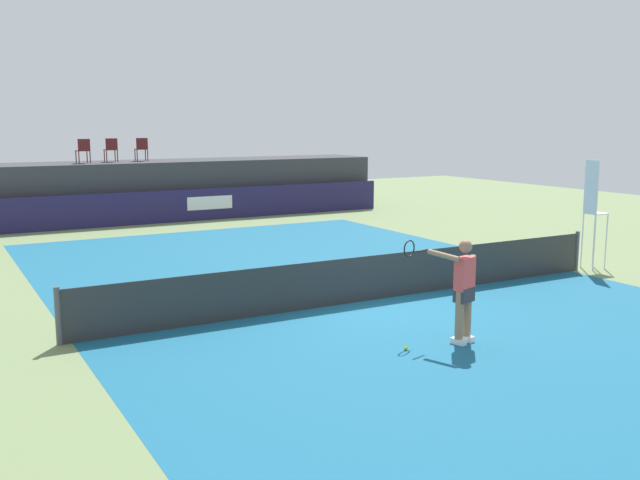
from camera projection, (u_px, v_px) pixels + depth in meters
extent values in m
plane|color=#6B7F51|center=(303.00, 274.00, 17.51)|extent=(48.00, 48.00, 0.00)
cube|color=#16597A|center=(369.00, 300.00, 14.93)|extent=(12.00, 22.00, 0.00)
cube|color=#231E4C|center=(170.00, 206.00, 26.44)|extent=(18.00, 0.20, 1.20)
cube|color=white|center=(210.00, 203.00, 27.07)|extent=(1.80, 0.02, 0.50)
cube|color=#38383D|center=(156.00, 189.00, 27.91)|extent=(18.00, 2.80, 2.20)
cylinder|color=#561919|center=(87.00, 157.00, 26.42)|extent=(0.04, 0.04, 0.44)
cylinder|color=#561919|center=(76.00, 157.00, 26.20)|extent=(0.04, 0.04, 0.44)
cylinder|color=#561919|center=(90.00, 157.00, 26.09)|extent=(0.04, 0.04, 0.44)
cylinder|color=#561919|center=(79.00, 158.00, 25.87)|extent=(0.04, 0.04, 0.44)
cube|color=#561919|center=(83.00, 151.00, 26.11)|extent=(0.47, 0.47, 0.03)
cube|color=#561919|center=(84.00, 145.00, 25.90)|extent=(0.44, 0.06, 0.42)
cylinder|color=#561919|center=(115.00, 156.00, 27.31)|extent=(0.04, 0.04, 0.44)
cylinder|color=#561919|center=(104.00, 156.00, 27.12)|extent=(0.04, 0.04, 0.44)
cylinder|color=#561919|center=(118.00, 156.00, 26.96)|extent=(0.04, 0.04, 0.44)
cylinder|color=#561919|center=(107.00, 156.00, 26.77)|extent=(0.04, 0.04, 0.44)
cube|color=#561919|center=(111.00, 150.00, 27.01)|extent=(0.45, 0.45, 0.03)
cube|color=#561919|center=(112.00, 144.00, 26.79)|extent=(0.44, 0.03, 0.42)
cylinder|color=#561919|center=(145.00, 155.00, 27.93)|extent=(0.04, 0.04, 0.44)
cylinder|color=#561919|center=(135.00, 155.00, 27.76)|extent=(0.04, 0.04, 0.44)
cylinder|color=#561919|center=(148.00, 155.00, 27.58)|extent=(0.04, 0.04, 0.44)
cylinder|color=#561919|center=(137.00, 156.00, 27.40)|extent=(0.04, 0.04, 0.44)
cube|color=#561919|center=(141.00, 149.00, 27.63)|extent=(0.47, 0.47, 0.03)
cube|color=#561919|center=(142.00, 143.00, 27.41)|extent=(0.44, 0.05, 0.42)
cylinder|color=white|center=(606.00, 242.00, 18.01)|extent=(0.04, 0.04, 1.40)
cylinder|color=white|center=(594.00, 239.00, 18.37)|extent=(0.04, 0.04, 1.40)
cylinder|color=white|center=(594.00, 243.00, 17.84)|extent=(0.04, 0.04, 1.40)
cylinder|color=white|center=(582.00, 241.00, 18.20)|extent=(0.04, 0.04, 1.40)
cube|color=white|center=(596.00, 213.00, 17.99)|extent=(0.47, 0.47, 0.03)
cube|color=white|center=(591.00, 187.00, 17.79)|extent=(0.06, 0.44, 1.33)
cube|color=#2D2D2D|center=(370.00, 278.00, 14.85)|extent=(12.40, 0.02, 0.95)
cylinder|color=#4C4C51|center=(58.00, 316.00, 11.85)|extent=(0.10, 0.10, 1.00)
cylinder|color=#4C4C51|center=(577.00, 251.00, 17.84)|extent=(0.10, 0.10, 1.00)
cube|color=white|center=(466.00, 338.00, 12.13)|extent=(0.19, 0.28, 0.10)
cylinder|color=#997051|center=(467.00, 312.00, 12.06)|extent=(0.14, 0.14, 0.82)
cube|color=white|center=(458.00, 341.00, 11.96)|extent=(0.19, 0.28, 0.10)
cylinder|color=#997051|center=(459.00, 315.00, 11.89)|extent=(0.14, 0.14, 0.82)
cube|color=#333338|center=(464.00, 295.00, 11.92)|extent=(0.39, 0.31, 0.24)
cube|color=#E54C47|center=(465.00, 273.00, 11.86)|extent=(0.40, 0.29, 0.56)
sphere|color=#997051|center=(466.00, 246.00, 11.78)|extent=(0.22, 0.22, 0.22)
cylinder|color=#997051|center=(473.00, 273.00, 12.03)|extent=(0.09, 0.09, 0.60)
cylinder|color=#997051|center=(443.00, 255.00, 11.83)|extent=(0.26, 0.61, 0.14)
cylinder|color=black|center=(423.00, 251.00, 12.11)|extent=(0.30, 0.11, 0.03)
torus|color=black|center=(409.00, 249.00, 12.31)|extent=(0.30, 0.11, 0.30)
sphere|color=#D8EA33|center=(406.00, 348.00, 11.66)|extent=(0.07, 0.07, 0.07)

